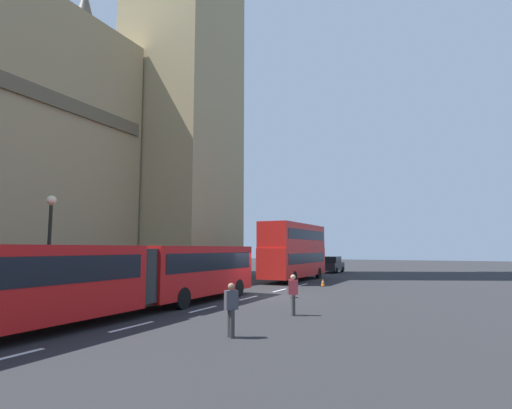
{
  "coord_description": "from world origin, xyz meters",
  "views": [
    {
      "loc": [
        -21.54,
        -10.39,
        2.79
      ],
      "look_at": [
        7.76,
        3.78,
        6.35
      ],
      "focal_mm": 28.14,
      "sensor_mm": 36.0,
      "label": 1
    }
  ],
  "objects_px": {
    "traffic_cone_west": "(294,293)",
    "pedestrian_near_cones": "(231,308)",
    "sedan_lead": "(332,265)",
    "traffic_cone_middle": "(323,282)",
    "articulated_bus": "(131,273)",
    "street_lamp": "(49,243)",
    "double_decker_bus": "(294,249)",
    "pedestrian_by_kerb": "(293,293)"
  },
  "relations": [
    {
      "from": "pedestrian_near_cones",
      "to": "traffic_cone_west",
      "type": "bearing_deg",
      "value": 9.76
    },
    {
      "from": "double_decker_bus",
      "to": "traffic_cone_west",
      "type": "bearing_deg",
      "value": -159.98
    },
    {
      "from": "double_decker_bus",
      "to": "street_lamp",
      "type": "distance_m",
      "value": 21.16
    },
    {
      "from": "sedan_lead",
      "to": "pedestrian_by_kerb",
      "type": "height_order",
      "value": "sedan_lead"
    },
    {
      "from": "articulated_bus",
      "to": "double_decker_bus",
      "type": "bearing_deg",
      "value": 0.01
    },
    {
      "from": "street_lamp",
      "to": "traffic_cone_middle",
      "type": "bearing_deg",
      "value": -26.64
    },
    {
      "from": "traffic_cone_west",
      "to": "street_lamp",
      "type": "bearing_deg",
      "value": 135.9
    },
    {
      "from": "street_lamp",
      "to": "sedan_lead",
      "type": "bearing_deg",
      "value": -7.52
    },
    {
      "from": "articulated_bus",
      "to": "traffic_cone_west",
      "type": "height_order",
      "value": "articulated_bus"
    },
    {
      "from": "articulated_bus",
      "to": "pedestrian_near_cones",
      "type": "bearing_deg",
      "value": -107.95
    },
    {
      "from": "double_decker_bus",
      "to": "pedestrian_near_cones",
      "type": "distance_m",
      "value": 22.94
    },
    {
      "from": "double_decker_bus",
      "to": "traffic_cone_middle",
      "type": "relative_size",
      "value": 17.92
    },
    {
      "from": "double_decker_bus",
      "to": "pedestrian_near_cones",
      "type": "bearing_deg",
      "value": -164.7
    },
    {
      "from": "articulated_bus",
      "to": "traffic_cone_middle",
      "type": "bearing_deg",
      "value": -13.3
    },
    {
      "from": "articulated_bus",
      "to": "double_decker_bus",
      "type": "distance_m",
      "value": 20.12
    },
    {
      "from": "pedestrian_near_cones",
      "to": "double_decker_bus",
      "type": "bearing_deg",
      "value": 15.3
    },
    {
      "from": "double_decker_bus",
      "to": "sedan_lead",
      "type": "distance_m",
      "value": 12.92
    },
    {
      "from": "articulated_bus",
      "to": "street_lamp",
      "type": "height_order",
      "value": "street_lamp"
    },
    {
      "from": "sedan_lead",
      "to": "pedestrian_near_cones",
      "type": "relative_size",
      "value": 2.6
    },
    {
      "from": "traffic_cone_west",
      "to": "pedestrian_near_cones",
      "type": "relative_size",
      "value": 0.34
    },
    {
      "from": "double_decker_bus",
      "to": "traffic_cone_west",
      "type": "relative_size",
      "value": 17.92
    },
    {
      "from": "traffic_cone_middle",
      "to": "street_lamp",
      "type": "distance_m",
      "value": 18.64
    },
    {
      "from": "traffic_cone_west",
      "to": "street_lamp",
      "type": "xyz_separation_m",
      "value": [
        -9.03,
        8.75,
        2.77
      ]
    },
    {
      "from": "sedan_lead",
      "to": "traffic_cone_middle",
      "type": "distance_m",
      "value": 17.43
    },
    {
      "from": "traffic_cone_west",
      "to": "street_lamp",
      "type": "distance_m",
      "value": 12.87
    },
    {
      "from": "articulated_bus",
      "to": "traffic_cone_west",
      "type": "relative_size",
      "value": 31.44
    },
    {
      "from": "double_decker_bus",
      "to": "street_lamp",
      "type": "relative_size",
      "value": 1.97
    },
    {
      "from": "double_decker_bus",
      "to": "street_lamp",
      "type": "height_order",
      "value": "street_lamp"
    },
    {
      "from": "sedan_lead",
      "to": "pedestrian_by_kerb",
      "type": "relative_size",
      "value": 2.6
    },
    {
      "from": "sedan_lead",
      "to": "pedestrian_near_cones",
      "type": "bearing_deg",
      "value": -170.04
    },
    {
      "from": "pedestrian_near_cones",
      "to": "traffic_cone_middle",
      "type": "bearing_deg",
      "value": 7.25
    },
    {
      "from": "traffic_cone_middle",
      "to": "traffic_cone_west",
      "type": "bearing_deg",
      "value": -176.32
    },
    {
      "from": "articulated_bus",
      "to": "sedan_lead",
      "type": "distance_m",
      "value": 32.9
    },
    {
      "from": "traffic_cone_west",
      "to": "double_decker_bus",
      "type": "bearing_deg",
      "value": 20.02
    },
    {
      "from": "sedan_lead",
      "to": "traffic_cone_middle",
      "type": "bearing_deg",
      "value": -167.23
    },
    {
      "from": "traffic_cone_middle",
      "to": "pedestrian_near_cones",
      "type": "bearing_deg",
      "value": -172.75
    },
    {
      "from": "articulated_bus",
      "to": "traffic_cone_west",
      "type": "bearing_deg",
      "value": -26.63
    },
    {
      "from": "pedestrian_by_kerb",
      "to": "double_decker_bus",
      "type": "bearing_deg",
      "value": 20.14
    },
    {
      "from": "pedestrian_near_cones",
      "to": "pedestrian_by_kerb",
      "type": "height_order",
      "value": "same"
    },
    {
      "from": "sedan_lead",
      "to": "pedestrian_near_cones",
      "type": "height_order",
      "value": "sedan_lead"
    },
    {
      "from": "street_lamp",
      "to": "pedestrian_near_cones",
      "type": "height_order",
      "value": "street_lamp"
    },
    {
      "from": "street_lamp",
      "to": "traffic_cone_west",
      "type": "bearing_deg",
      "value": -44.1
    }
  ]
}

